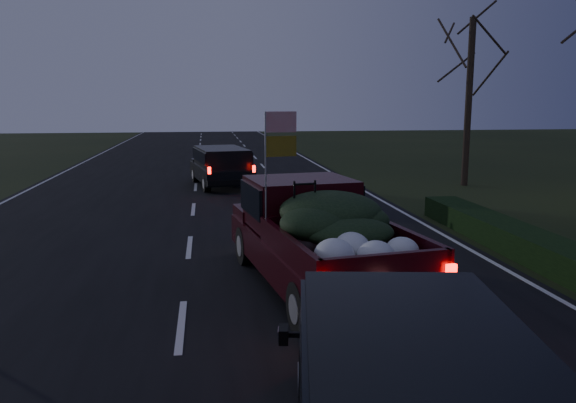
{
  "coord_description": "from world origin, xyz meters",
  "views": [
    {
      "loc": [
        0.46,
        -8.67,
        3.55
      ],
      "look_at": [
        2.3,
        3.87,
        1.3
      ],
      "focal_mm": 35.0,
      "sensor_mm": 36.0,
      "label": 1
    }
  ],
  "objects": [
    {
      "name": "ground",
      "position": [
        0.0,
        0.0,
        0.0
      ],
      "size": [
        120.0,
        120.0,
        0.0
      ],
      "primitive_type": "plane",
      "color": "black",
      "rests_on": "ground"
    },
    {
      "name": "road_asphalt",
      "position": [
        0.0,
        0.0,
        0.01
      ],
      "size": [
        14.0,
        120.0,
        0.02
      ],
      "primitive_type": "cube",
      "color": "black",
      "rests_on": "ground"
    },
    {
      "name": "hedge_row",
      "position": [
        7.8,
        3.0,
        0.3
      ],
      "size": [
        1.0,
        10.0,
        0.6
      ],
      "primitive_type": "cube",
      "color": "black",
      "rests_on": "ground"
    },
    {
      "name": "bare_tree_far",
      "position": [
        11.5,
        14.0,
        5.23
      ],
      "size": [
        3.6,
        3.6,
        7.0
      ],
      "color": "black",
      "rests_on": "ground"
    },
    {
      "name": "pickup_truck",
      "position": [
        2.53,
        1.63,
        1.13
      ],
      "size": [
        3.02,
        6.02,
        3.02
      ],
      "rotation": [
        0.0,
        0.0,
        0.15
      ],
      "color": "black",
      "rests_on": "ground"
    },
    {
      "name": "lead_suv",
      "position": [
        1.09,
        15.12,
        1.02
      ],
      "size": [
        2.68,
        4.93,
        1.34
      ],
      "rotation": [
        0.0,
        0.0,
        0.16
      ],
      "color": "black",
      "rests_on": "ground"
    },
    {
      "name": "rear_suv",
      "position": [
        2.18,
        -4.49,
        1.03
      ],
      "size": [
        2.73,
        5.02,
        1.37
      ],
      "rotation": [
        0.0,
        0.0,
        -0.16
      ],
      "color": "black",
      "rests_on": "ground"
    }
  ]
}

